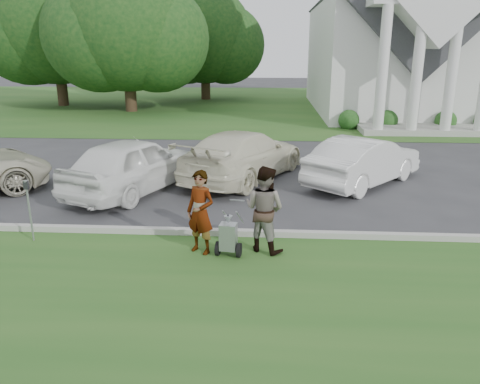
# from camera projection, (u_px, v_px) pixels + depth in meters

# --- Properties ---
(ground) EXTENTS (120.00, 120.00, 0.00)m
(ground) POSITION_uv_depth(u_px,v_px,m) (207.00, 245.00, 10.16)
(ground) COLOR #333335
(ground) RESTS_ON ground
(grass_strip) EXTENTS (80.00, 7.00, 0.01)m
(grass_strip) POSITION_uv_depth(u_px,v_px,m) (183.00, 322.00, 7.29)
(grass_strip) COLOR #25531C
(grass_strip) RESTS_ON ground
(church_lawn) EXTENTS (80.00, 30.00, 0.01)m
(church_lawn) POSITION_uv_depth(u_px,v_px,m) (252.00, 104.00, 35.91)
(church_lawn) COLOR #25531C
(church_lawn) RESTS_ON ground
(curb) EXTENTS (80.00, 0.18, 0.15)m
(curb) POSITION_uv_depth(u_px,v_px,m) (210.00, 232.00, 10.66)
(curb) COLOR #9E9E93
(curb) RESTS_ON ground
(church) EXTENTS (9.19, 19.00, 24.10)m
(church) POSITION_uv_depth(u_px,v_px,m) (391.00, 18.00, 29.92)
(church) COLOR white
(church) RESTS_ON ground
(tree_left) EXTENTS (10.63, 8.40, 9.71)m
(tree_left) POSITION_uv_depth(u_px,v_px,m) (126.00, 32.00, 30.09)
(tree_left) COLOR #332316
(tree_left) RESTS_ON ground
(tree_far) EXTENTS (11.64, 9.20, 10.73)m
(tree_far) POSITION_uv_depth(u_px,v_px,m) (55.00, 24.00, 33.14)
(tree_far) COLOR #332316
(tree_far) RESTS_ON ground
(tree_back) EXTENTS (9.61, 7.60, 8.89)m
(tree_back) POSITION_uv_depth(u_px,v_px,m) (205.00, 40.00, 37.60)
(tree_back) COLOR #332316
(tree_back) RESTS_ON ground
(striping_cart) EXTENTS (0.56, 1.07, 0.95)m
(striping_cart) POSITION_uv_depth(u_px,v_px,m) (228.00, 237.00, 9.50)
(striping_cart) COLOR black
(striping_cart) RESTS_ON ground
(person_left) EXTENTS (0.76, 0.67, 1.75)m
(person_left) POSITION_uv_depth(u_px,v_px,m) (200.00, 213.00, 9.53)
(person_left) COLOR #999999
(person_left) RESTS_ON ground
(person_right) EXTENTS (1.11, 1.03, 1.82)m
(person_right) POSITION_uv_depth(u_px,v_px,m) (264.00, 210.00, 9.63)
(person_right) COLOR #999999
(person_right) RESTS_ON ground
(parking_meter_near) EXTENTS (0.10, 0.09, 1.40)m
(parking_meter_near) POSITION_uv_depth(u_px,v_px,m) (29.00, 203.00, 10.11)
(parking_meter_near) COLOR #979BA0
(parking_meter_near) RESTS_ON ground
(car_b) EXTENTS (3.66, 5.23, 1.65)m
(car_b) POSITION_uv_depth(u_px,v_px,m) (134.00, 164.00, 13.71)
(car_b) COLOR white
(car_b) RESTS_ON ground
(car_c) EXTENTS (4.36, 5.84, 1.58)m
(car_c) POSITION_uv_depth(u_px,v_px,m) (244.00, 155.00, 15.11)
(car_c) COLOR silver
(car_c) RESTS_ON ground
(car_d) EXTENTS (4.17, 4.45, 1.49)m
(car_d) POSITION_uv_depth(u_px,v_px,m) (364.00, 161.00, 14.49)
(car_d) COLOR silver
(car_d) RESTS_ON ground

